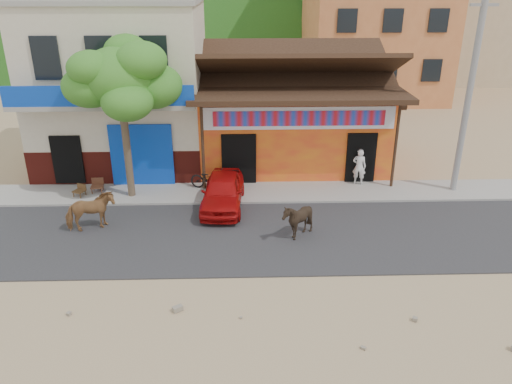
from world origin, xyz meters
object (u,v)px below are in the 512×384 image
utility_pole (470,90)px  cow_tan (90,212)px  cow_dark (298,220)px  pedestrian (359,167)px  scooter (210,179)px  red_car (223,191)px  cafe_chair_right (96,180)px  cafe_chair_left (78,186)px  tree (124,120)px

utility_pole → cow_tan: utility_pole is taller
cow_dark → pedestrian: bearing=143.4°
scooter → red_car: bearing=-139.1°
red_car → utility_pole: bearing=11.1°
red_car → cafe_chair_right: 5.19m
cow_tan → cafe_chair_left: size_ratio=1.89×
cow_tan → cafe_chair_left: bearing=1.7°
tree → cow_tan: size_ratio=3.73×
cow_dark → cafe_chair_left: cow_dark is taller
red_car → scooter: 1.58m
cow_tan → red_car: bearing=-91.3°
scooter → utility_pole: bearing=-71.5°
cow_dark → red_car: (-2.52, 2.47, -0.02)m
cow_dark → cafe_chair_right: cow_dark is taller
red_car → scooter: size_ratio=2.20×
utility_pole → cow_tan: 14.32m
red_car → pedestrian: 5.82m
tree → red_car: 4.47m
pedestrian → cafe_chair_right: size_ratio=1.51×
utility_pole → cow_tan: size_ratio=4.97×
red_car → cafe_chair_right: red_car is taller
cafe_chair_left → cafe_chair_right: cafe_chair_right is taller
cow_dark → red_car: size_ratio=0.35×
cow_tan → pedestrian: bearing=-92.6°
tree → cafe_chair_right: bearing=166.4°
cow_dark → cafe_chair_right: size_ratio=1.30×
pedestrian → cafe_chair_right: pedestrian is taller
cow_dark → scooter: 5.01m
cow_tan → red_car: (4.40, 1.72, -0.06)m
tree → cafe_chair_right: (-1.41, 0.34, -2.50)m
tree → pedestrian: tree is taller
cow_tan → cafe_chair_right: 3.12m
tree → cafe_chair_left: tree is taller
utility_pole → cafe_chair_left: utility_pole is taller
pedestrian → tree: bearing=24.8°
cafe_chair_left → cow_tan: bearing=-43.0°
cow_dark → cafe_chair_right: bearing=-119.1°
utility_pole → cow_dark: size_ratio=6.22×
tree → scooter: bearing=8.9°
tree → utility_pole: 12.84m
cafe_chair_left → pedestrian: bearing=27.6°
cow_dark → pedestrian: 5.29m
tree → cafe_chair_right: size_ratio=6.04×
pedestrian → cow_dark: bearing=74.9°
cafe_chair_left → scooter: bearing=28.6°
scooter → tree: bearing=119.0°
cafe_chair_left → cafe_chair_right: size_ratio=0.86×
utility_pole → cafe_chair_right: utility_pole is taller
utility_pole → red_car: bearing=-172.6°
utility_pole → cow_tan: bearing=-167.9°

